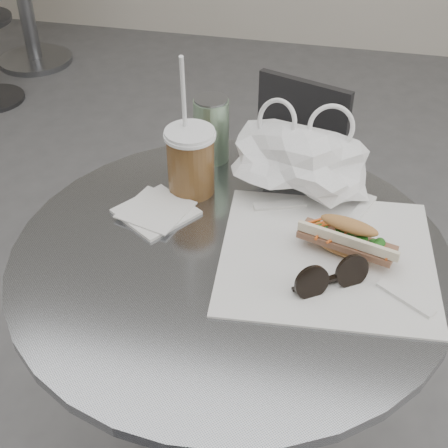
% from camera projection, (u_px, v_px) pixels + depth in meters
% --- Properties ---
extents(cafe_table, '(0.76, 0.76, 0.74)m').
position_uv_depth(cafe_table, '(230.00, 357.00, 1.24)').
color(cafe_table, slate).
rests_on(cafe_table, ground).
extents(chair_far, '(0.38, 0.40, 0.68)m').
position_uv_depth(chair_far, '(276.00, 213.00, 1.88)').
color(chair_far, '#323235').
rests_on(chair_far, ground).
extents(sandwich_paper, '(0.39, 0.37, 0.00)m').
position_uv_depth(sandwich_paper, '(327.00, 256.00, 1.06)').
color(sandwich_paper, white).
rests_on(sandwich_paper, cafe_table).
extents(banh_mi, '(0.21, 0.13, 0.07)m').
position_uv_depth(banh_mi, '(347.00, 238.00, 1.04)').
color(banh_mi, '#BB8C46').
rests_on(banh_mi, sandwich_paper).
extents(iced_coffee, '(0.10, 0.10, 0.28)m').
position_uv_depth(iced_coffee, '(191.00, 160.00, 1.18)').
color(iced_coffee, olive).
rests_on(iced_coffee, cafe_table).
extents(sunglasses, '(0.12, 0.09, 0.06)m').
position_uv_depth(sunglasses, '(331.00, 278.00, 0.99)').
color(sunglasses, black).
rests_on(sunglasses, cafe_table).
extents(plastic_bag, '(0.28, 0.23, 0.12)m').
position_uv_depth(plastic_bag, '(300.00, 161.00, 1.19)').
color(plastic_bag, white).
rests_on(plastic_bag, cafe_table).
extents(napkin_stack, '(0.17, 0.17, 0.01)m').
position_uv_depth(napkin_stack, '(156.00, 211.00, 1.16)').
color(napkin_stack, white).
rests_on(napkin_stack, cafe_table).
extents(drink_can, '(0.07, 0.07, 0.14)m').
position_uv_depth(drink_can, '(211.00, 129.00, 1.27)').
color(drink_can, '#5A9B5C').
rests_on(drink_can, cafe_table).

